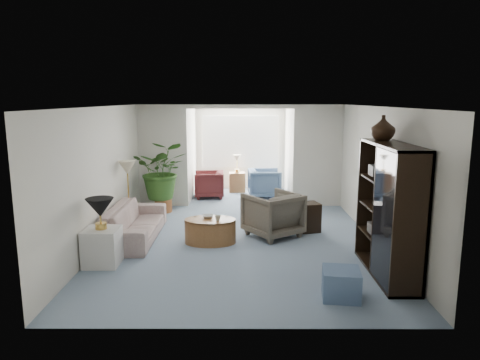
{
  "coord_description": "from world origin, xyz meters",
  "views": [
    {
      "loc": [
        0.02,
        -7.75,
        2.64
      ],
      "look_at": [
        0.0,
        0.6,
        1.1
      ],
      "focal_mm": 33.13,
      "sensor_mm": 36.0,
      "label": 1
    }
  ],
  "objects_px": {
    "side_table_dark": "(306,217)",
    "entertainment_cabinet": "(389,210)",
    "floor_lamp": "(127,168)",
    "sunroom_chair_blue": "(265,183)",
    "coffee_table": "(210,231)",
    "coffee_cup": "(218,218)",
    "sunroom_chair_maroon": "(209,184)",
    "wingback_chair": "(273,214)",
    "cabinet_urn": "(383,128)",
    "sofa": "(135,222)",
    "end_table": "(102,247)",
    "sunroom_table": "(237,182)",
    "table_lamp": "(100,208)",
    "coffee_bowl": "(208,216)",
    "ottoman": "(341,284)",
    "framed_picture": "(381,153)",
    "plant_pot": "(163,205)"
  },
  "relations": [
    {
      "from": "coffee_table",
      "to": "sunroom_chair_maroon",
      "type": "distance_m",
      "value": 3.85
    },
    {
      "from": "entertainment_cabinet",
      "to": "sunroom_table",
      "type": "relative_size",
      "value": 3.58
    },
    {
      "from": "end_table",
      "to": "wingback_chair",
      "type": "distance_m",
      "value": 3.24
    },
    {
      "from": "table_lamp",
      "to": "wingback_chair",
      "type": "relative_size",
      "value": 0.47
    },
    {
      "from": "side_table_dark",
      "to": "sunroom_table",
      "type": "bearing_deg",
      "value": 110.37
    },
    {
      "from": "floor_lamp",
      "to": "sunroom_chair_blue",
      "type": "bearing_deg",
      "value": 43.53
    },
    {
      "from": "entertainment_cabinet",
      "to": "sunroom_chair_maroon",
      "type": "xyz_separation_m",
      "value": [
        -3.08,
        5.31,
        -0.64
      ]
    },
    {
      "from": "coffee_bowl",
      "to": "table_lamp",
      "type": "bearing_deg",
      "value": -143.04
    },
    {
      "from": "coffee_cup",
      "to": "entertainment_cabinet",
      "type": "height_order",
      "value": "entertainment_cabinet"
    },
    {
      "from": "sunroom_chair_maroon",
      "to": "sunroom_table",
      "type": "relative_size",
      "value": 1.41
    },
    {
      "from": "table_lamp",
      "to": "sunroom_chair_maroon",
      "type": "relative_size",
      "value": 0.56
    },
    {
      "from": "sunroom_chair_blue",
      "to": "table_lamp",
      "type": "bearing_deg",
      "value": 146.62
    },
    {
      "from": "table_lamp",
      "to": "floor_lamp",
      "type": "xyz_separation_m",
      "value": [
        -0.1,
        2.14,
        0.3
      ]
    },
    {
      "from": "end_table",
      "to": "coffee_bowl",
      "type": "xyz_separation_m",
      "value": [
        1.61,
        1.21,
        0.18
      ]
    },
    {
      "from": "table_lamp",
      "to": "entertainment_cabinet",
      "type": "xyz_separation_m",
      "value": [
        4.44,
        -0.36,
        0.05
      ]
    },
    {
      "from": "coffee_cup",
      "to": "side_table_dark",
      "type": "relative_size",
      "value": 0.18
    },
    {
      "from": "table_lamp",
      "to": "sunroom_chair_blue",
      "type": "bearing_deg",
      "value": 59.97
    },
    {
      "from": "end_table",
      "to": "cabinet_urn",
      "type": "relative_size",
      "value": 1.52
    },
    {
      "from": "floor_lamp",
      "to": "table_lamp",
      "type": "bearing_deg",
      "value": -87.4
    },
    {
      "from": "sofa",
      "to": "table_lamp",
      "type": "height_order",
      "value": "table_lamp"
    },
    {
      "from": "sofa",
      "to": "floor_lamp",
      "type": "xyz_separation_m",
      "value": [
        -0.3,
        0.79,
        0.93
      ]
    },
    {
      "from": "coffee_bowl",
      "to": "ottoman",
      "type": "relative_size",
      "value": 0.44
    },
    {
      "from": "coffee_bowl",
      "to": "ottoman",
      "type": "bearing_deg",
      "value": -50.74
    },
    {
      "from": "coffee_cup",
      "to": "sunroom_table",
      "type": "relative_size",
      "value": 0.19
    },
    {
      "from": "entertainment_cabinet",
      "to": "cabinet_urn",
      "type": "height_order",
      "value": "cabinet_urn"
    },
    {
      "from": "framed_picture",
      "to": "sunroom_chair_blue",
      "type": "distance_m",
      "value": 4.65
    },
    {
      "from": "entertainment_cabinet",
      "to": "sunroom_table",
      "type": "height_order",
      "value": "entertainment_cabinet"
    },
    {
      "from": "side_table_dark",
      "to": "entertainment_cabinet",
      "type": "bearing_deg",
      "value": -67.88
    },
    {
      "from": "wingback_chair",
      "to": "cabinet_urn",
      "type": "height_order",
      "value": "cabinet_urn"
    },
    {
      "from": "end_table",
      "to": "sunroom_chair_maroon",
      "type": "bearing_deg",
      "value": 74.62
    },
    {
      "from": "coffee_table",
      "to": "coffee_cup",
      "type": "xyz_separation_m",
      "value": [
        0.15,
        -0.1,
        0.27
      ]
    },
    {
      "from": "table_lamp",
      "to": "cabinet_urn",
      "type": "height_order",
      "value": "cabinet_urn"
    },
    {
      "from": "wingback_chair",
      "to": "side_table_dark",
      "type": "xyz_separation_m",
      "value": [
        0.7,
        0.3,
        -0.14
      ]
    },
    {
      "from": "framed_picture",
      "to": "coffee_cup",
      "type": "distance_m",
      "value": 3.11
    },
    {
      "from": "sunroom_chair_maroon",
      "to": "table_lamp",
      "type": "bearing_deg",
      "value": -18.73
    },
    {
      "from": "framed_picture",
      "to": "coffee_cup",
      "type": "xyz_separation_m",
      "value": [
        -2.86,
        0.14,
        -1.2
      ]
    },
    {
      "from": "end_table",
      "to": "ottoman",
      "type": "height_order",
      "value": "end_table"
    },
    {
      "from": "coffee_bowl",
      "to": "coffee_cup",
      "type": "relative_size",
      "value": 2.08
    },
    {
      "from": "end_table",
      "to": "coffee_cup",
      "type": "bearing_deg",
      "value": 29.18
    },
    {
      "from": "side_table_dark",
      "to": "sunroom_chair_blue",
      "type": "bearing_deg",
      "value": 102.39
    },
    {
      "from": "end_table",
      "to": "cabinet_urn",
      "type": "bearing_deg",
      "value": 1.84
    },
    {
      "from": "floor_lamp",
      "to": "sunroom_chair_maroon",
      "type": "relative_size",
      "value": 0.46
    },
    {
      "from": "table_lamp",
      "to": "sunroom_chair_blue",
      "type": "height_order",
      "value": "table_lamp"
    },
    {
      "from": "cabinet_urn",
      "to": "plant_pot",
      "type": "bearing_deg",
      "value": 141.29
    },
    {
      "from": "end_table",
      "to": "sunroom_chair_blue",
      "type": "relative_size",
      "value": 0.7
    },
    {
      "from": "framed_picture",
      "to": "wingback_chair",
      "type": "xyz_separation_m",
      "value": [
        -1.82,
        0.67,
        -1.27
      ]
    },
    {
      "from": "framed_picture",
      "to": "wingback_chair",
      "type": "distance_m",
      "value": 2.32
    },
    {
      "from": "table_lamp",
      "to": "coffee_cup",
      "type": "relative_size",
      "value": 4.22
    },
    {
      "from": "sunroom_chair_blue",
      "to": "ottoman",
      "type": "bearing_deg",
      "value": -176.77
    },
    {
      "from": "framed_picture",
      "to": "table_lamp",
      "type": "height_order",
      "value": "framed_picture"
    }
  ]
}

